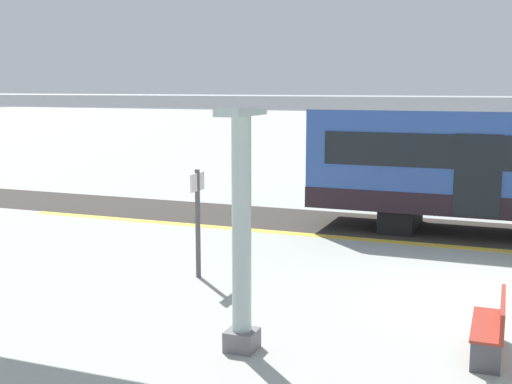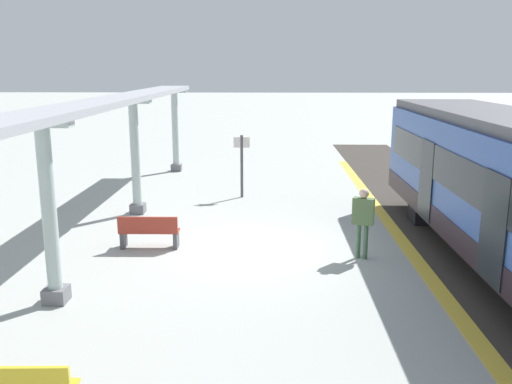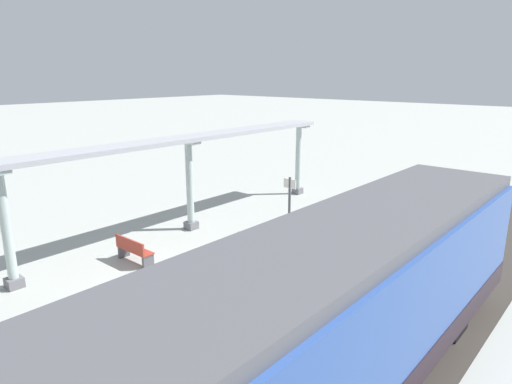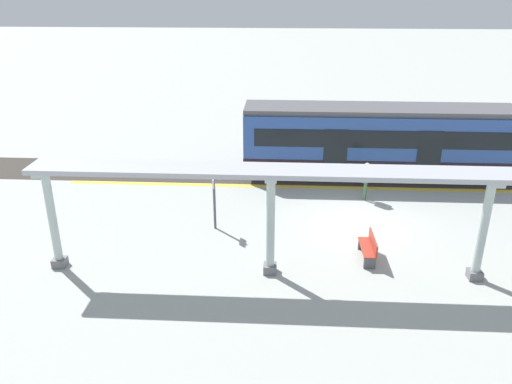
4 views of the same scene
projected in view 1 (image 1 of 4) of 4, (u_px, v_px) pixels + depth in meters
The scene contains 7 objects.
ground_plane at pixel (494, 301), 11.96m from camera, with size 176.00×176.00×0.00m, color #A6AAA3.
tactile_edge_strip at pixel (499, 251), 15.62m from camera, with size 0.37×26.57×0.01m, color yellow.
trackbed at pixel (501, 235), 17.26m from camera, with size 3.20×38.57×0.01m, color #38332D.
canopy_pillar_second at pixel (242, 230), 9.48m from camera, with size 1.10×0.44×3.54m.
canopy_beam at pixel (501, 103), 7.98m from camera, with size 1.20×21.96×0.16m, color #A8AAB2.
bench_mid_platform at pixel (493, 326), 9.49m from camera, with size 1.51×0.46×0.86m.
platform_info_sign at pixel (198, 213), 13.28m from camera, with size 0.56×0.10×2.20m.
Camera 1 is at (12.28, 0.17, 3.83)m, focal length 46.65 mm.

